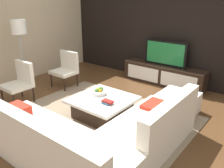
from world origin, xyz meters
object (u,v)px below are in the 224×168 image
fruit_bowl (99,92)px  accent_chair_far (66,67)px  book_stack (107,102)px  television (165,53)px  ottoman (178,103)px  sectional_couch (93,138)px  coffee_table (103,107)px  accent_chair_near (20,80)px  floor_lamp (19,31)px  media_console (164,75)px

fruit_bowl → accent_chair_far: size_ratio=0.32×
accent_chair_far → book_stack: 2.14m
television → ottoman: size_ratio=1.58×
sectional_couch → ottoman: sectional_couch is taller
coffee_table → ottoman: 1.46m
sectional_couch → accent_chair_near: size_ratio=2.84×
sectional_couch → accent_chair_near: accent_chair_near is taller
accent_chair_far → ottoman: bearing=-4.6°
accent_chair_near → accent_chair_far: bearing=98.9°
accent_chair_near → floor_lamp: size_ratio=0.52×
television → fruit_bowl: bearing=-97.3°
floor_lamp → accent_chair_far: bearing=47.8°
accent_chair_near → fruit_bowl: accent_chair_near is taller
sectional_couch → accent_chair_near: (-2.45, 0.41, 0.20)m
media_console → coffee_table: 2.30m
sectional_couch → fruit_bowl: bearing=127.4°
ottoman → television: bearing=126.6°
accent_chair_near → ottoman: bearing=40.2°
media_console → fruit_bowl: bearing=-97.3°
media_console → coffee_table: size_ratio=2.01×
fruit_bowl → book_stack: (0.40, -0.22, -0.02)m
sectional_couch → book_stack: 0.94m
fruit_bowl → book_stack: size_ratio=1.36×
coffee_table → fruit_bowl: 0.31m
fruit_bowl → accent_chair_near: bearing=-158.4°
media_console → ottoman: bearing=-53.4°
book_stack → television: bearing=92.7°
sectional_couch → ottoman: bearing=78.2°
media_console → sectional_couch: sectional_couch is taller
accent_chair_near → floor_lamp: 1.21m
media_console → ottoman: media_console is taller
floor_lamp → fruit_bowl: floor_lamp is taller
television → fruit_bowl: (-0.28, -2.19, -0.38)m
coffee_table → fruit_bowl: fruit_bowl is taller
coffee_table → book_stack: size_ratio=5.13×
accent_chair_near → television: bearing=67.4°
ottoman → accent_chair_near: bearing=-151.3°
fruit_bowl → television: bearing=82.7°
accent_chair_near → floor_lamp: floor_lamp is taller
television → ottoman: bearing=-53.4°
coffee_table → fruit_bowl: size_ratio=3.78×
ottoman → book_stack: size_ratio=3.39×
media_console → television: bearing=90.0°
media_console → accent_chair_near: 3.44m
media_console → television: size_ratio=1.93×
accent_chair_far → media_console: bearing=29.4°
sectional_couch → floor_lamp: (-3.07, 0.90, 1.12)m
floor_lamp → book_stack: size_ratio=8.03×
sectional_couch → fruit_bowl: sectional_couch is taller
media_console → accent_chair_near: (-1.92, -2.84, 0.24)m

